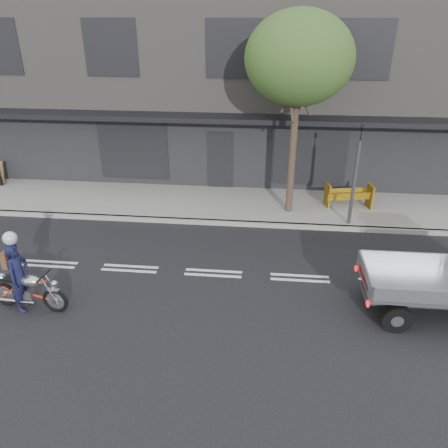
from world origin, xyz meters
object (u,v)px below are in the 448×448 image
street_tree (299,59)px  traffic_light_pole (354,181)px  motorcycle (28,290)px  rider (19,277)px  construction_barrier (350,197)px

street_tree → traffic_light_pole: size_ratio=1.93×
motorcycle → rider: bearing=-174.5°
street_tree → construction_barrier: street_tree is taller
rider → construction_barrier: rider is taller
street_tree → construction_barrier: bearing=8.9°
street_tree → construction_barrier: 5.16m
street_tree → traffic_light_pole: street_tree is taller
traffic_light_pole → rider: 10.18m
street_tree → motorcycle: (-6.47, -6.22, -4.74)m
street_tree → motorcycle: 10.15m
rider → construction_barrier: 10.96m
traffic_light_pole → construction_barrier: 1.59m
traffic_light_pole → rider: bearing=-148.1°
motorcycle → rider: rider is taller
motorcycle → construction_barrier: size_ratio=1.24×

